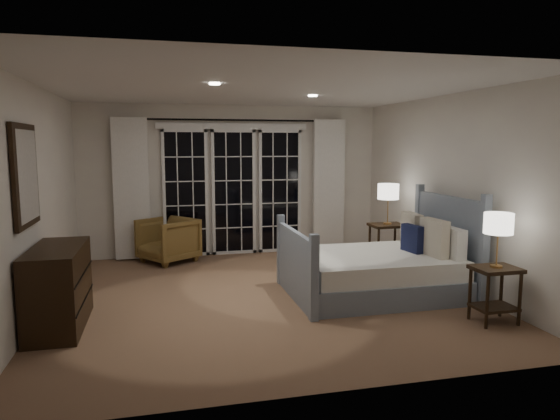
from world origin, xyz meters
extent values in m
plane|color=#89644A|center=(0.00, 0.00, 0.00)|extent=(5.00, 5.00, 0.00)
plane|color=silver|center=(0.00, 0.00, 2.50)|extent=(5.00, 5.00, 0.00)
cube|color=silver|center=(-2.50, 0.00, 1.25)|extent=(0.02, 5.00, 2.50)
cube|color=silver|center=(2.50, 0.00, 1.25)|extent=(0.02, 5.00, 2.50)
cube|color=silver|center=(0.00, 2.50, 1.25)|extent=(5.00, 0.02, 2.50)
cube|color=silver|center=(0.00, -2.50, 1.25)|extent=(5.00, 0.02, 2.50)
cube|color=black|center=(-0.80, 2.47, 1.05)|extent=(0.66, 0.02, 2.02)
cube|color=black|center=(0.00, 2.47, 1.05)|extent=(0.66, 0.02, 2.02)
cube|color=black|center=(0.80, 2.47, 1.05)|extent=(0.66, 0.02, 2.02)
cube|color=white|center=(0.00, 2.46, 2.15)|extent=(2.50, 0.04, 0.10)
cylinder|color=black|center=(0.00, 2.40, 2.25)|extent=(3.50, 0.03, 0.03)
cube|color=white|center=(-1.65, 2.38, 1.15)|extent=(0.55, 0.10, 2.25)
cube|color=white|center=(1.65, 2.38, 1.15)|extent=(0.55, 0.10, 2.25)
cylinder|color=white|center=(0.80, 0.60, 2.49)|extent=(0.12, 0.12, 0.01)
cylinder|color=white|center=(-0.60, -0.40, 2.49)|extent=(0.12, 0.12, 0.01)
cube|color=gray|center=(1.35, -0.24, 0.14)|extent=(1.90, 1.48, 0.28)
cube|color=white|center=(1.35, -0.24, 0.39)|extent=(1.84, 1.42, 0.23)
cube|color=gray|center=(2.36, -0.24, 0.60)|extent=(0.06, 1.48, 1.20)
cube|color=gray|center=(0.34, -0.24, 0.42)|extent=(0.06, 1.48, 0.83)
cube|color=white|center=(2.16, -0.56, 0.69)|extent=(0.14, 0.60, 0.36)
cube|color=white|center=(2.16, 0.08, 0.69)|extent=(0.14, 0.60, 0.36)
cube|color=beige|center=(2.00, -0.52, 0.73)|extent=(0.16, 0.46, 0.45)
cube|color=beige|center=(2.00, 0.04, 0.73)|extent=(0.16, 0.46, 0.45)
cube|color=#151A3B|center=(1.86, -0.24, 0.68)|extent=(0.15, 0.35, 0.34)
cube|color=black|center=(2.16, -1.47, 0.57)|extent=(0.45, 0.36, 0.04)
cube|color=black|center=(2.16, -1.47, 0.16)|extent=(0.42, 0.33, 0.03)
cylinder|color=black|center=(1.97, -1.62, 0.28)|extent=(0.04, 0.04, 0.56)
cylinder|color=black|center=(2.35, -1.62, 0.28)|extent=(0.04, 0.04, 0.56)
cylinder|color=black|center=(1.97, -1.33, 0.28)|extent=(0.04, 0.04, 0.56)
cylinder|color=black|center=(2.35, -1.33, 0.28)|extent=(0.04, 0.04, 0.56)
cube|color=black|center=(2.13, 1.03, 0.64)|extent=(0.50, 0.40, 0.04)
cube|color=black|center=(2.13, 1.03, 0.18)|extent=(0.46, 0.36, 0.03)
cylinder|color=black|center=(1.92, 0.87, 0.31)|extent=(0.04, 0.04, 0.62)
cylinder|color=black|center=(2.34, 0.87, 0.31)|extent=(0.04, 0.04, 0.62)
cylinder|color=black|center=(1.92, 1.19, 0.31)|extent=(0.04, 0.04, 0.62)
cylinder|color=black|center=(2.34, 1.19, 0.31)|extent=(0.04, 0.04, 0.62)
cylinder|color=tan|center=(2.16, -1.47, 0.60)|extent=(0.12, 0.12, 0.02)
cylinder|color=tan|center=(2.16, -1.47, 0.78)|extent=(0.02, 0.02, 0.33)
cylinder|color=white|center=(2.16, -1.47, 1.05)|extent=(0.29, 0.29, 0.21)
cylinder|color=tan|center=(2.13, 1.03, 0.67)|extent=(0.12, 0.12, 0.02)
cylinder|color=tan|center=(2.13, 1.03, 0.85)|extent=(0.02, 0.02, 0.36)
cylinder|color=white|center=(2.13, 1.03, 1.15)|extent=(0.32, 0.32, 0.23)
imported|color=brown|center=(-1.11, 2.10, 0.35)|extent=(1.06, 1.06, 0.70)
cube|color=black|center=(-2.23, -0.57, 0.41)|extent=(0.49, 1.17, 0.83)
cube|color=black|center=(-1.98, -0.57, 0.27)|extent=(0.01, 1.15, 0.01)
cube|color=black|center=(-1.98, -0.57, 0.55)|extent=(0.01, 1.15, 0.01)
cube|color=black|center=(-2.47, -0.57, 1.55)|extent=(0.04, 0.85, 1.00)
cube|color=white|center=(-2.44, -0.57, 1.55)|extent=(0.01, 0.73, 0.88)
camera|label=1|loc=(-1.19, -5.85, 1.85)|focal=32.00mm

